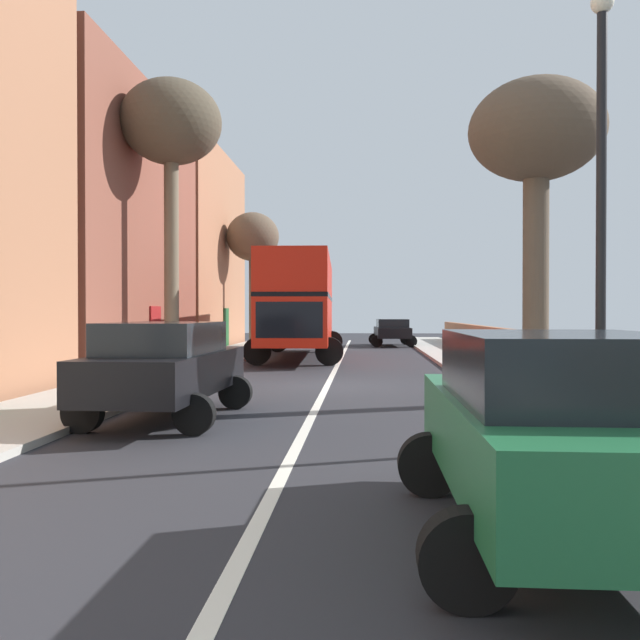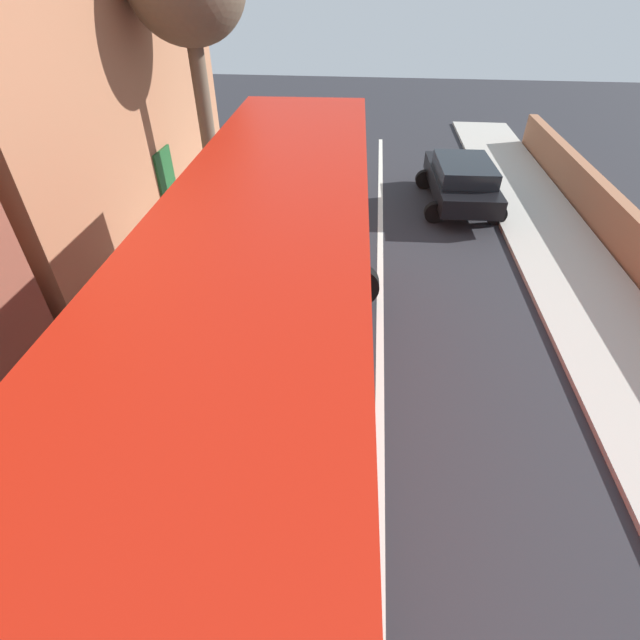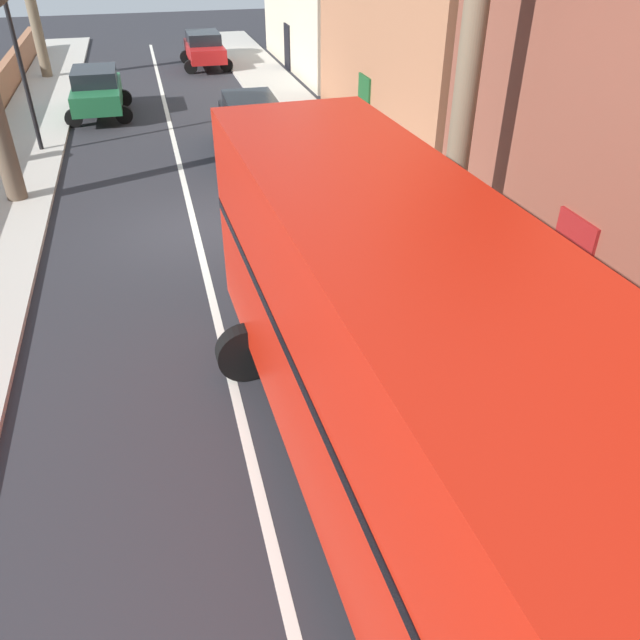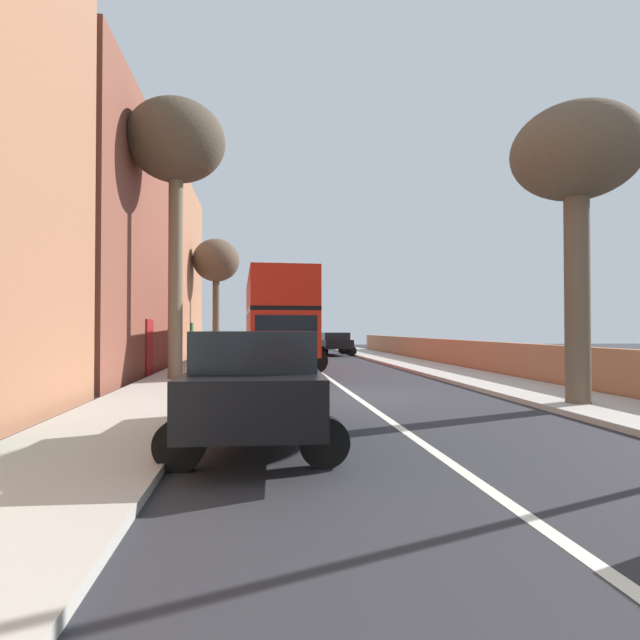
% 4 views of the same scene
% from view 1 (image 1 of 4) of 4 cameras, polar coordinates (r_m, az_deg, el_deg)
% --- Properties ---
extents(ground_plane, '(84.00, 84.00, 0.00)m').
position_cam_1_polar(ground_plane, '(17.00, 0.64, -5.69)').
color(ground_plane, '#28282D').
extents(road_centre_line, '(0.16, 54.00, 0.01)m').
position_cam_1_polar(road_centre_line, '(17.00, 0.64, -5.67)').
color(road_centre_line, silver).
rests_on(road_centre_line, ground).
extents(sidewalk_left, '(2.60, 60.00, 0.12)m').
position_cam_1_polar(sidewalk_left, '(17.94, -15.25, -5.18)').
color(sidewalk_left, '#B2ADA3').
rests_on(sidewalk_left, ground).
extents(sidewalk_right, '(2.60, 60.00, 0.12)m').
position_cam_1_polar(sidewalk_right, '(17.42, 17.03, -5.36)').
color(sidewalk_right, '#B2ADA3').
rests_on(sidewalk_right, ground).
extents(terraced_houses_left, '(4.07, 47.52, 10.44)m').
position_cam_1_polar(terraced_houses_left, '(19.86, -24.99, 9.77)').
color(terraced_houses_left, beige).
rests_on(terraced_houses_left, ground).
extents(boundary_wall_right, '(0.36, 54.00, 1.25)m').
position_cam_1_polar(boundary_wall_right, '(17.79, 21.91, -3.43)').
color(boundary_wall_right, '#9E6647').
rests_on(boundary_wall_right, ground).
extents(double_decker_bus, '(3.85, 11.42, 4.06)m').
position_cam_1_polar(double_decker_bus, '(27.07, -1.76, 1.68)').
color(double_decker_bus, red).
rests_on(double_decker_bus, ground).
extents(parked_car_green_right_0, '(2.45, 4.18, 1.72)m').
position_cam_1_polar(parked_car_green_right_0, '(5.71, 19.86, -8.57)').
color(parked_car_green_right_0, '#1E6038').
rests_on(parked_car_green_right_0, ground).
extents(parked_car_black_left_1, '(2.52, 4.52, 1.71)m').
position_cam_1_polar(parked_car_black_left_1, '(11.78, -13.20, -3.79)').
color(parked_car_black_left_1, black).
rests_on(parked_car_black_left_1, ground).
extents(parked_car_black_right_3, '(2.59, 4.50, 1.50)m').
position_cam_1_polar(parked_car_black_right_3, '(36.81, 6.27, -0.89)').
color(parked_car_black_right_3, black).
rests_on(parked_car_black_right_3, ground).
extents(street_tree_left_0, '(2.83, 2.83, 7.13)m').
position_cam_1_polar(street_tree_left_0, '(35.73, -5.86, 6.99)').
color(street_tree_left_0, brown).
rests_on(street_tree_left_0, sidewalk_left).
extents(street_tree_left_2, '(3.19, 3.19, 9.12)m').
position_cam_1_polar(street_tree_left_2, '(22.14, -12.80, 15.86)').
color(street_tree_left_2, brown).
rests_on(street_tree_left_2, sidewalk_left).
extents(street_tree_right_3, '(2.78, 2.78, 6.59)m').
position_cam_1_polar(street_tree_right_3, '(14.77, 18.27, 14.49)').
color(street_tree_right_3, brown).
rests_on(street_tree_right_3, sidewalk_right).
extents(lamppost_right, '(0.32, 0.32, 6.31)m').
position_cam_1_polar(lamppost_right, '(10.32, 23.24, 11.35)').
color(lamppost_right, black).
rests_on(lamppost_right, sidewalk_right).
extents(litter_bin_right, '(0.55, 0.55, 1.04)m').
position_cam_1_polar(litter_bin_right, '(11.65, 25.92, -5.51)').
color(litter_bin_right, black).
rests_on(litter_bin_right, sidewalk_right).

